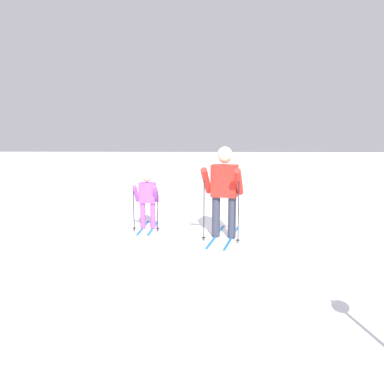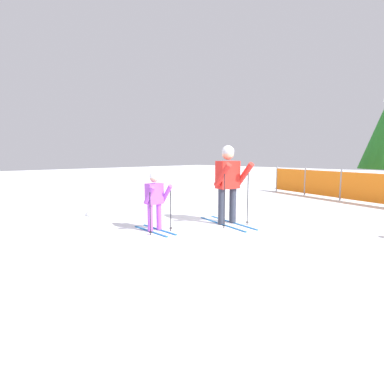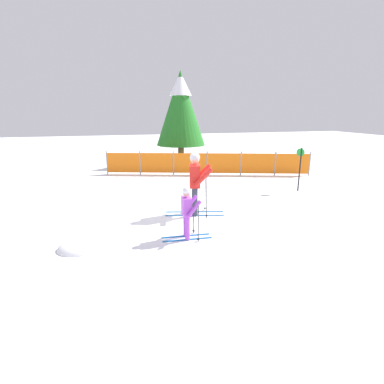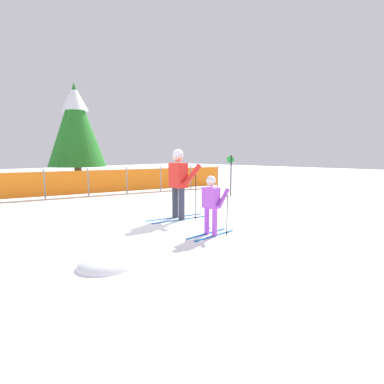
# 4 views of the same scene
# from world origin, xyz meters

# --- Properties ---
(ground_plane) EXTENTS (60.00, 60.00, 0.00)m
(ground_plane) POSITION_xyz_m (0.00, 0.00, 0.00)
(ground_plane) COLOR white
(skier_adult) EXTENTS (1.72, 0.85, 1.78)m
(skier_adult) POSITION_xyz_m (0.25, -0.27, 1.06)
(skier_adult) COLOR #1966B2
(skier_adult) RESTS_ON ground_plane
(skier_child) EXTENTS (1.17, 0.57, 1.23)m
(skier_child) POSITION_xyz_m (-0.39, -1.86, 0.72)
(skier_child) COLOR #1966B2
(skier_child) RESTS_ON ground_plane
(snow_mound) EXTENTS (0.99, 0.84, 0.40)m
(snow_mound) POSITION_xyz_m (-2.74, -1.79, 0.00)
(snow_mound) COLOR white
(snow_mound) RESTS_ON ground_plane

